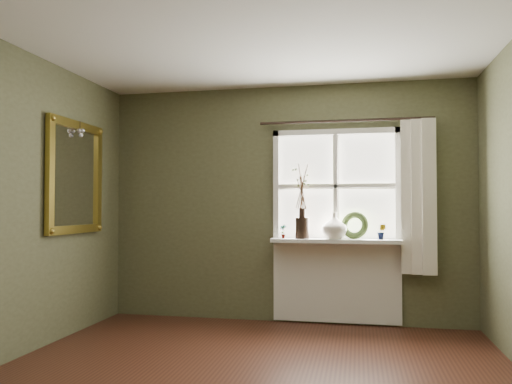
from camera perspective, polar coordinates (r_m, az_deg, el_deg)
The scene contains 13 objects.
ceiling at distance 3.57m, azimuth -2.12°, elevation 20.36°, with size 4.50×4.50×0.00m, color silver.
wall_back at distance 5.57m, azimuth 3.48°, elevation -1.28°, with size 4.00×0.10×2.60m, color brown.
window_frame at distance 5.45m, azimuth 9.10°, elevation 0.64°, with size 1.36×0.06×1.24m.
window_sill at distance 5.35m, azimuth 9.08°, elevation -5.53°, with size 1.36×0.26×0.04m, color white.
window_apron at distance 5.51m, azimuth 9.16°, elevation -10.02°, with size 1.36×0.04×0.88m, color white.
dark_jug at distance 5.37m, azimuth 5.29°, elevation -4.11°, with size 0.15×0.15×0.23m, color black.
cream_vase at distance 5.34m, azimuth 8.93°, elevation -3.84°, with size 0.26×0.26×0.28m, color silver.
wreath at distance 5.38m, azimuth 11.21°, elevation -4.09°, with size 0.30×0.30×0.07m, color #35461F.
potted_plant_left at distance 5.40m, azimuth 3.11°, elevation -4.51°, with size 0.08×0.05×0.15m, color #35461F.
potted_plant_right at distance 5.35m, azimuth 14.17°, elevation -4.42°, with size 0.09×0.07×0.16m, color #35461F.
curtain at distance 5.38m, azimuth 18.04°, elevation -0.49°, with size 0.36×0.12×1.59m, color silver.
curtain_rod at distance 5.47m, azimuth 10.10°, elevation 8.02°, with size 0.03×0.03×1.84m, color black.
gilt_mirror at distance 5.26m, azimuth -19.93°, elevation 1.66°, with size 0.10×0.93×1.11m.
Camera 1 is at (0.79, -3.22, 1.26)m, focal length 35.00 mm.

